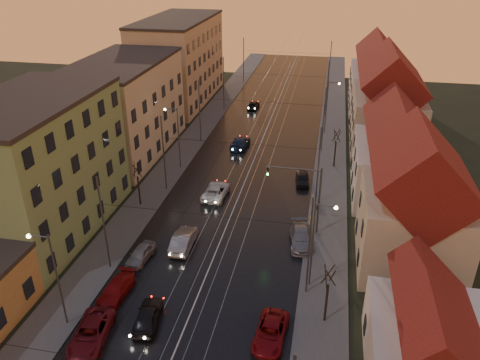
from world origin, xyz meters
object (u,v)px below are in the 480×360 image
Objects in this scene: street_lamp_3 at (329,102)px; parked_right_1 at (301,237)px; driving_car_3 at (240,143)px; parked_left_3 at (141,254)px; traffic_light_mast at (309,192)px; driving_car_2 at (216,191)px; street_lamp_2 at (176,132)px; driving_car_4 at (253,105)px; street_lamp_1 at (317,237)px; parked_left_2 at (116,289)px; parked_right_2 at (302,179)px; parked_left_1 at (91,333)px; street_lamp_0 at (52,271)px; parked_right_0 at (271,332)px; driving_car_1 at (183,240)px; driving_car_0 at (148,316)px.

street_lamp_3 is 1.60× the size of parked_right_1.
driving_car_3 is 27.71m from parked_left_3.
traffic_light_mast reaches higher than driving_car_2.
street_lamp_2 is 1.60× the size of parked_right_1.
driving_car_3 is 17.50m from driving_car_4.
street_lamp_2 is at bearing 132.32° from street_lamp_1.
parked_left_2 is 26.45m from parked_right_2.
parked_left_1 is at bearing -108.73° from street_lamp_3.
street_lamp_0 is 1.72× the size of parked_right_0.
parked_right_2 is at bearing 137.79° from driving_car_3.
street_lamp_2 reaches higher than parked_right_1.
parked_left_1 reaches higher than parked_left_2.
street_lamp_3 reaches higher than driving_car_4.
driving_car_1 is 8.29m from parked_left_2.
parked_left_3 is (2.74, -19.40, -4.24)m from street_lamp_2.
street_lamp_0 is at bearing 3.15° from driving_car_0.
traffic_light_mast is at bearing -90.10° from parked_right_2.
street_lamp_2 reaches higher than driving_car_0.
parked_left_3 is 14.64m from parked_right_0.
parked_left_3 is at bearing -72.15° from driving_car_0.
driving_car_0 is 1.08× the size of driving_car_4.
parked_right_1 is (10.24, -22.03, -0.02)m from driving_car_3.
street_lamp_0 is 31.27m from parked_right_2.
street_lamp_1 is 7.47m from parked_right_1.
parked_right_1 reaches higher than parked_left_2.
driving_car_0 is at bearing 92.59° from driving_car_3.
driving_car_2 is at bearing 130.68° from street_lamp_1.
traffic_light_mast is 4.37m from parked_right_1.
parked_right_1 is at bearing 40.01° from street_lamp_0.
driving_car_3 is 1.01× the size of parked_left_1.
traffic_light_mast is 1.82× the size of driving_car_4.
parked_right_0 is at bearing 173.59° from driving_car_0.
parked_left_3 is at bearing -166.44° from parked_right_1.
driving_car_4 reaches higher than parked_right_2.
driving_car_3 is at bearing 51.25° from street_lamp_2.
street_lamp_2 is 24.80m from parked_left_2.
street_lamp_2 is at bearing 104.05° from parked_left_3.
street_lamp_0 is 1.60× the size of parked_right_1.
street_lamp_3 is at bearing 72.29° from parked_left_2.
driving_car_2 is at bearing -117.42° from street_lamp_3.
parked_left_3 is at bearing -152.74° from traffic_light_mast.
driving_car_4 is at bearing 104.99° from parked_right_0.
street_lamp_3 is at bearing 147.67° from driving_car_4.
parked_right_2 is at bearing -5.06° from street_lamp_2.
parked_right_2 is (13.28, 22.88, 0.02)m from parked_left_2.
driving_car_2 is at bearing 79.57° from parked_left_3.
street_lamp_3 reaches higher than driving_car_3.
parked_right_0 is at bearing -96.18° from traffic_light_mast.
street_lamp_3 is 1.88× the size of driving_car_0.
street_lamp_3 reaches higher than parked_left_1.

